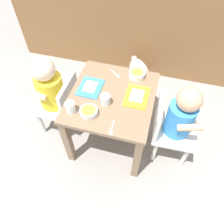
# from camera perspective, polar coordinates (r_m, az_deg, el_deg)

# --- Properties ---
(ground_plane) EXTENTS (7.00, 7.00, 0.00)m
(ground_plane) POSITION_cam_1_polar(r_m,az_deg,el_deg) (1.68, -0.00, -6.45)
(ground_plane) COLOR gray
(kitchen_cabinet_back) EXTENTS (2.33, 0.38, 0.87)m
(kitchen_cabinet_back) POSITION_cam_1_polar(r_m,az_deg,el_deg) (2.12, 7.77, 23.13)
(kitchen_cabinet_back) COLOR brown
(kitchen_cabinet_back) RESTS_ON ground
(dining_table) EXTENTS (0.52, 0.57, 0.47)m
(dining_table) POSITION_cam_1_polar(r_m,az_deg,el_deg) (1.38, -0.00, 1.99)
(dining_table) COLOR #7A6047
(dining_table) RESTS_ON ground
(seated_child_left) EXTENTS (0.28, 0.28, 0.65)m
(seated_child_left) POSITION_cam_1_polar(r_m,az_deg,el_deg) (1.49, -15.87, 5.95)
(seated_child_left) COLOR silver
(seated_child_left) RESTS_ON ground
(seated_child_right) EXTENTS (0.29, 0.29, 0.64)m
(seated_child_right) POSITION_cam_1_polar(r_m,az_deg,el_deg) (1.35, 17.32, -1.46)
(seated_child_right) COLOR silver
(seated_child_right) RESTS_ON ground
(dog) EXTENTS (0.32, 0.43, 0.31)m
(dog) POSITION_cam_1_polar(r_m,az_deg,el_deg) (1.85, 7.77, 9.43)
(dog) COLOR beige
(dog) RESTS_ON ground
(food_tray_left) EXTENTS (0.14, 0.18, 0.02)m
(food_tray_left) POSITION_cam_1_polar(r_m,az_deg,el_deg) (1.36, -5.79, 6.62)
(food_tray_left) COLOR #388CD8
(food_tray_left) RESTS_ON dining_table
(food_tray_right) EXTENTS (0.14, 0.19, 0.02)m
(food_tray_right) POSITION_cam_1_polar(r_m,az_deg,el_deg) (1.31, 6.64, 4.18)
(food_tray_right) COLOR gold
(food_tray_right) RESTS_ON dining_table
(water_cup_left) EXTENTS (0.06, 0.06, 0.07)m
(water_cup_left) POSITION_cam_1_polar(r_m,az_deg,el_deg) (1.23, -11.03, 1.10)
(water_cup_left) COLOR white
(water_cup_left) RESTS_ON dining_table
(water_cup_right) EXTENTS (0.06, 0.06, 0.07)m
(water_cup_right) POSITION_cam_1_polar(r_m,az_deg,el_deg) (1.25, -1.79, 3.23)
(water_cup_right) COLOR white
(water_cup_right) RESTS_ON dining_table
(veggie_bowl_far) EXTENTS (0.10, 0.10, 0.04)m
(veggie_bowl_far) POSITION_cam_1_polar(r_m,az_deg,el_deg) (1.21, -6.25, 0.07)
(veggie_bowl_far) COLOR silver
(veggie_bowl_far) RESTS_ON dining_table
(veggie_bowl_near) EXTENTS (0.10, 0.10, 0.04)m
(veggie_bowl_near) POSITION_cam_1_polar(r_m,az_deg,el_deg) (1.43, 6.70, 10.01)
(veggie_bowl_near) COLOR white
(veggie_bowl_near) RESTS_ON dining_table
(spoon_by_left_tray) EXTENTS (0.02, 0.10, 0.01)m
(spoon_by_left_tray) POSITION_cam_1_polar(r_m,az_deg,el_deg) (1.15, -0.04, -4.55)
(spoon_by_left_tray) COLOR silver
(spoon_by_left_tray) RESTS_ON dining_table
(spoon_by_right_tray) EXTENTS (0.09, 0.07, 0.01)m
(spoon_by_right_tray) POSITION_cam_1_polar(r_m,az_deg,el_deg) (1.45, 0.96, 10.14)
(spoon_by_right_tray) COLOR silver
(spoon_by_right_tray) RESTS_ON dining_table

